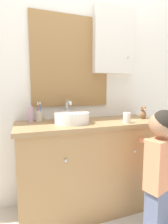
{
  "coord_description": "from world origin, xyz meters",
  "views": [
    {
      "loc": [
        -0.6,
        -1.16,
        1.15
      ],
      "look_at": [
        -0.09,
        0.29,
        0.96
      ],
      "focal_mm": 28.0,
      "sensor_mm": 36.0,
      "label": 1
    }
  ],
  "objects_px": {
    "sink_basin": "(72,117)",
    "drinking_cup": "(127,118)",
    "soap_dispenser": "(30,114)",
    "child_figure": "(159,161)",
    "teddy_bear": "(143,113)",
    "toothbrush_holder": "(39,115)"
  },
  "relations": [
    {
      "from": "soap_dispenser",
      "to": "drinking_cup",
      "type": "distance_m",
      "value": 0.88
    },
    {
      "from": "sink_basin",
      "to": "child_figure",
      "type": "relative_size",
      "value": 0.36
    },
    {
      "from": "soap_dispenser",
      "to": "teddy_bear",
      "type": "xyz_separation_m",
      "value": [
        1.11,
        -0.18,
        -0.01
      ]
    },
    {
      "from": "child_figure",
      "to": "drinking_cup",
      "type": "distance_m",
      "value": 0.44
    },
    {
      "from": "sink_basin",
      "to": "soap_dispenser",
      "type": "distance_m",
      "value": 0.39
    },
    {
      "from": "soap_dispenser",
      "to": "child_figure",
      "type": "height_order",
      "value": "soap_dispenser"
    },
    {
      "from": "toothbrush_holder",
      "to": "child_figure",
      "type": "distance_m",
      "value": 1.12
    },
    {
      "from": "toothbrush_holder",
      "to": "drinking_cup",
      "type": "bearing_deg",
      "value": -26.11
    },
    {
      "from": "child_figure",
      "to": "teddy_bear",
      "type": "bearing_deg",
      "value": 67.69
    },
    {
      "from": "toothbrush_holder",
      "to": "teddy_bear",
      "type": "relative_size",
      "value": 1.4
    },
    {
      "from": "sink_basin",
      "to": "drinking_cup",
      "type": "bearing_deg",
      "value": -19.56
    },
    {
      "from": "toothbrush_holder",
      "to": "drinking_cup",
      "type": "distance_m",
      "value": 0.82
    },
    {
      "from": "child_figure",
      "to": "toothbrush_holder",
      "type": "bearing_deg",
      "value": 141.73
    },
    {
      "from": "sink_basin",
      "to": "child_figure",
      "type": "distance_m",
      "value": 0.8
    },
    {
      "from": "soap_dispenser",
      "to": "teddy_bear",
      "type": "relative_size",
      "value": 1.4
    },
    {
      "from": "soap_dispenser",
      "to": "child_figure",
      "type": "distance_m",
      "value": 1.17
    },
    {
      "from": "soap_dispenser",
      "to": "teddy_bear",
      "type": "distance_m",
      "value": 1.12
    },
    {
      "from": "sink_basin",
      "to": "soap_dispenser",
      "type": "height_order",
      "value": "sink_basin"
    },
    {
      "from": "toothbrush_holder",
      "to": "soap_dispenser",
      "type": "relative_size",
      "value": 1.0
    },
    {
      "from": "sink_basin",
      "to": "toothbrush_holder",
      "type": "bearing_deg",
      "value": 144.2
    },
    {
      "from": "child_figure",
      "to": "sink_basin",
      "type": "bearing_deg",
      "value": 140.62
    },
    {
      "from": "sink_basin",
      "to": "teddy_bear",
      "type": "relative_size",
      "value": 2.82
    }
  ]
}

